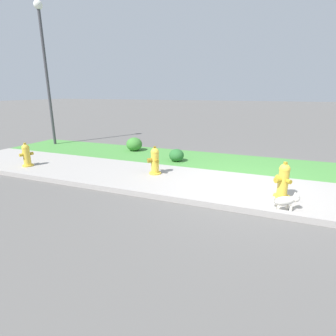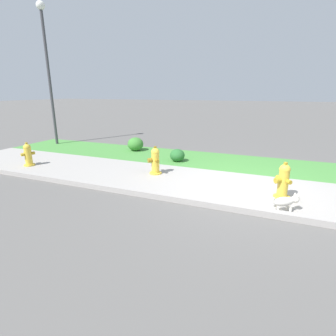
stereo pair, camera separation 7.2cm
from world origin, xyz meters
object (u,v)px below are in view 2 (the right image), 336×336
Objects in this scene: fire_hydrant_far_end at (283,181)px; shrub_bush_near_lamp at (135,144)px; small_white_dog at (286,202)px; fire_hydrant_mid_block at (28,155)px; fire_hydrant_by_grass_verge at (155,161)px; street_lamp at (47,56)px; shrub_bush_far_verge at (177,155)px.

fire_hydrant_far_end is 1.32× the size of shrub_bush_near_lamp.
fire_hydrant_far_end is at bearing 61.20° from small_white_dog.
shrub_bush_near_lamp is (1.92, 3.05, -0.09)m from fire_hydrant_mid_block.
small_white_dog is 0.82× the size of shrub_bush_near_lamp.
fire_hydrant_far_end reaches higher than fire_hydrant_mid_block.
small_white_dog is at bearing 143.08° from fire_hydrant_far_end.
street_lamp is (-5.66, 2.28, 3.10)m from fire_hydrant_by_grass_verge.
small_white_dog is 1.03× the size of shrub_bush_far_verge.
fire_hydrant_far_end is at bearing -17.59° from street_lamp.
fire_hydrant_by_grass_verge is at bearing -93.32° from shrub_bush_far_verge.
fire_hydrant_far_end is at bearing -66.82° from fire_hydrant_mid_block.
fire_hydrant_far_end is 3.17m from fire_hydrant_by_grass_verge.
fire_hydrant_mid_block reaches higher than shrub_bush_near_lamp.
fire_hydrant_by_grass_verge reaches higher than shrub_bush_near_lamp.
fire_hydrant_mid_block is 1.52× the size of shrub_bush_far_verge.
small_white_dog is 6.21m from shrub_bush_near_lamp.
fire_hydrant_mid_block is 1.21× the size of shrub_bush_near_lamp.
fire_hydrant_far_end is 5.80m from shrub_bush_near_lamp.
fire_hydrant_by_grass_verge is 1.63× the size of shrub_bush_far_verge.
shrub_bush_far_verge is at bearing 105.98° from small_white_dog.
fire_hydrant_by_grass_verge is at bearing 126.09° from small_white_dog.
shrub_bush_near_lamp reaches higher than small_white_dog.
fire_hydrant_far_end is 1.09× the size of fire_hydrant_mid_block.
fire_hydrant_mid_block is 1.48× the size of small_white_dog.
small_white_dog is (3.18, -1.20, -0.16)m from fire_hydrant_by_grass_verge.
fire_hydrant_mid_block is at bearing 50.09° from fire_hydrant_far_end.
shrub_bush_far_verge is (-3.10, 2.67, -0.01)m from small_white_dog.
fire_hydrant_mid_block is (-6.95, -0.18, -0.03)m from fire_hydrant_far_end.
street_lamp is 6.66m from shrub_bush_far_verge.
street_lamp is at bearing -178.79° from shrub_bush_near_lamp.
fire_hydrant_mid_block is at bearing 55.95° from fire_hydrant_by_grass_verge.
street_lamp is 11.47× the size of shrub_bush_far_verge.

